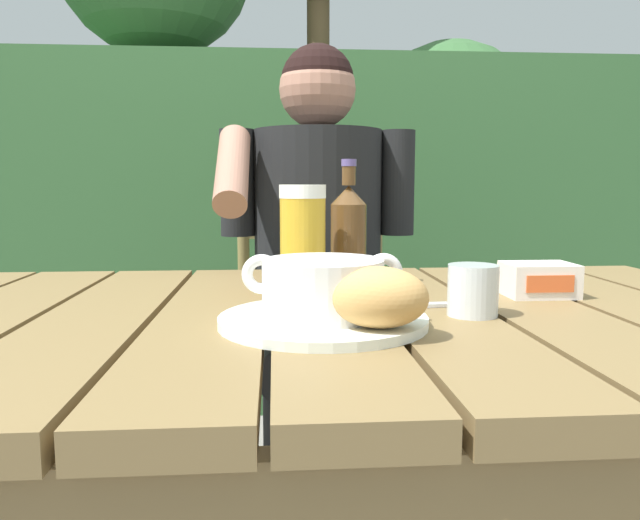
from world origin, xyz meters
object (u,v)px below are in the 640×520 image
(serving_plate, at_px, (323,320))
(table_knife, at_px, (414,305))
(water_glass_small, at_px, (473,290))
(butter_tub, at_px, (539,280))
(person_eating, at_px, (318,256))
(beer_glass, at_px, (303,239))
(soup_bowl, at_px, (323,286))
(bread_roll, at_px, (378,297))
(chair_near_diner, at_px, (314,337))
(beer_bottle, at_px, (348,233))

(serving_plate, relative_size, table_knife, 1.86)
(water_glass_small, bearing_deg, butter_tub, 40.96)
(person_eating, bearing_deg, water_glass_small, -77.28)
(person_eating, distance_m, serving_plate, 0.74)
(table_knife, bearing_deg, beer_glass, 141.30)
(serving_plate, height_order, water_glass_small, water_glass_small)
(butter_tub, bearing_deg, soup_bowl, -154.52)
(beer_glass, bearing_deg, butter_tub, -7.70)
(bread_roll, bearing_deg, water_glass_small, 36.01)
(chair_near_diner, height_order, person_eating, person_eating)
(chair_near_diner, relative_size, soup_bowl, 4.86)
(bread_roll, relative_size, butter_tub, 1.27)
(serving_plate, distance_m, water_glass_small, 0.21)
(chair_near_diner, distance_m, soup_bowl, 0.99)
(serving_plate, bearing_deg, chair_near_diner, 86.95)
(table_knife, bearing_deg, bread_roll, -116.01)
(bread_roll, bearing_deg, person_eating, 90.79)
(soup_bowl, relative_size, beer_bottle, 0.93)
(water_glass_small, bearing_deg, beer_glass, 140.60)
(person_eating, height_order, butter_tub, person_eating)
(chair_near_diner, relative_size, butter_tub, 9.24)
(bread_roll, height_order, table_knife, bread_roll)
(beer_glass, relative_size, beer_bottle, 0.80)
(soup_bowl, relative_size, water_glass_small, 2.93)
(butter_tub, bearing_deg, beer_glass, 172.30)
(beer_glass, height_order, table_knife, beer_glass)
(serving_plate, height_order, butter_tub, butter_tub)
(beer_glass, bearing_deg, serving_plate, -86.21)
(chair_near_diner, bearing_deg, water_glass_small, -80.19)
(soup_bowl, bearing_deg, person_eating, 86.35)
(bread_roll, bearing_deg, soup_bowl, 130.60)
(person_eating, distance_m, table_knife, 0.65)
(bread_roll, xyz_separation_m, table_knife, (0.08, 0.17, -0.04))
(person_eating, distance_m, water_glass_small, 0.72)
(soup_bowl, xyz_separation_m, butter_tub, (0.36, 0.17, -0.02))
(bread_roll, relative_size, beer_glass, 0.77)
(butter_tub, relative_size, table_knife, 0.75)
(person_eating, relative_size, beer_glass, 7.14)
(water_glass_small, distance_m, table_knife, 0.09)
(bread_roll, relative_size, water_glass_small, 1.96)
(serving_plate, relative_size, beer_bottle, 1.21)
(serving_plate, distance_m, soup_bowl, 0.04)
(chair_near_diner, xyz_separation_m, beer_bottle, (0.02, -0.65, 0.35))
(soup_bowl, height_order, beer_glass, beer_glass)
(chair_near_diner, bearing_deg, beer_glass, -95.13)
(beer_glass, relative_size, butter_tub, 1.65)
(serving_plate, bearing_deg, table_knife, 34.94)
(serving_plate, xyz_separation_m, beer_glass, (-0.01, 0.22, 0.08))
(chair_near_diner, height_order, water_glass_small, chair_near_diner)
(chair_near_diner, height_order, serving_plate, chair_near_diner)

